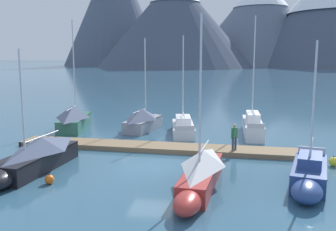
# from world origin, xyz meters

# --- Properties ---
(ground_plane) EXTENTS (700.00, 700.00, 0.00)m
(ground_plane) POSITION_xyz_m (0.00, 0.00, 0.00)
(ground_plane) COLOR #335B75
(mountain_west_summit) EXTENTS (58.62, 58.62, 66.38)m
(mountain_west_summit) POSITION_xyz_m (-61.06, 195.68, 34.62)
(mountain_west_summit) COLOR #4C566B
(mountain_west_summit) RESTS_ON ground
(mountain_central_massif) EXTENTS (76.20, 76.20, 44.30)m
(mountain_central_massif) POSITION_xyz_m (-22.24, 166.91, 22.59)
(mountain_central_massif) COLOR #424C60
(mountain_central_massif) RESTS_ON ground
(mountain_shoulder_ridge) EXTENTS (81.28, 81.28, 49.06)m
(mountain_shoulder_ridge) POSITION_xyz_m (20.48, 200.94, 25.25)
(mountain_shoulder_ridge) COLOR slate
(mountain_shoulder_ridge) RESTS_ON ground
(dock) EXTENTS (20.19, 3.09, 0.30)m
(dock) POSITION_xyz_m (0.00, 4.00, 0.15)
(dock) COLOR #846B4C
(dock) RESTS_ON ground
(sailboat_nearest_berth) EXTENTS (2.92, 6.84, 9.15)m
(sailboat_nearest_berth) POSITION_xyz_m (-8.67, 9.82, 1.00)
(sailboat_nearest_berth) COLOR #336B56
(sailboat_nearest_berth) RESTS_ON ground
(sailboat_second_berth) EXTENTS (2.49, 7.61, 6.60)m
(sailboat_second_berth) POSITION_xyz_m (-6.16, -1.79, 0.82)
(sailboat_second_berth) COLOR black
(sailboat_second_berth) RESTS_ON ground
(sailboat_mid_dock_port) EXTENTS (2.70, 6.12, 7.65)m
(sailboat_mid_dock_port) POSITION_xyz_m (-2.80, 10.60, 0.89)
(sailboat_mid_dock_port) COLOR #93939E
(sailboat_mid_dock_port) RESTS_ON ground
(sailboat_mid_dock_starboard) EXTENTS (2.51, 6.48, 7.79)m
(sailboat_mid_dock_starboard) POSITION_xyz_m (0.63, 9.71, 0.55)
(sailboat_mid_dock_starboard) COLOR silver
(sailboat_mid_dock_starboard) RESTS_ON ground
(sailboat_far_berth) EXTENTS (2.03, 7.51, 8.10)m
(sailboat_far_berth) POSITION_xyz_m (3.00, -2.99, 0.79)
(sailboat_far_berth) COLOR #B2332D
(sailboat_far_berth) RESTS_ON ground
(sailboat_outer_slip) EXTENTS (1.45, 7.29, 9.33)m
(sailboat_outer_slip) POSITION_xyz_m (6.18, 10.33, 0.72)
(sailboat_outer_slip) COLOR white
(sailboat_outer_slip) RESTS_ON ground
(sailboat_end_of_dock) EXTENTS (2.77, 6.16, 6.96)m
(sailboat_end_of_dock) POSITION_xyz_m (8.13, -2.08, 0.60)
(sailboat_end_of_dock) COLOR navy
(sailboat_end_of_dock) RESTS_ON ground
(person_on_dock) EXTENTS (0.42, 0.47, 1.69)m
(person_on_dock) POSITION_xyz_m (4.66, 3.42, 1.26)
(person_on_dock) COLOR #384256
(person_on_dock) RESTS_ON dock
(mooring_buoy_channel_marker) EXTENTS (0.53, 0.53, 0.61)m
(mooring_buoy_channel_marker) POSITION_xyz_m (10.24, 1.79, 0.26)
(mooring_buoy_channel_marker) COLOR yellow
(mooring_buoy_channel_marker) RESTS_ON ground
(mooring_buoy_inner_mooring) EXTENTS (0.47, 0.47, 0.55)m
(mooring_buoy_inner_mooring) POSITION_xyz_m (-4.37, -3.63, 0.24)
(mooring_buoy_inner_mooring) COLOR orange
(mooring_buoy_inner_mooring) RESTS_ON ground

